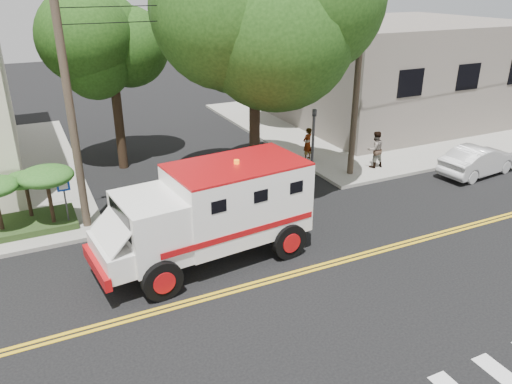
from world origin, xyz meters
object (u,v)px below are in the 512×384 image
pedestrian_a (307,144)px  pedestrian_b (375,149)px  parked_sedan (479,160)px  armored_truck (213,209)px

pedestrian_a → pedestrian_b: bearing=114.7°
parked_sedan → pedestrian_a: bearing=45.3°
armored_truck → pedestrian_a: armored_truck is taller
armored_truck → pedestrian_a: size_ratio=4.40×
armored_truck → parked_sedan: 14.14m
parked_sedan → pedestrian_a: (-6.36, 4.97, 0.27)m
armored_truck → parked_sedan: (13.99, 1.80, -1.10)m
parked_sedan → pedestrian_b: (-4.03, 2.60, 0.34)m
pedestrian_b → parked_sedan: bearing=151.0°
armored_truck → parked_sedan: armored_truck is taller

